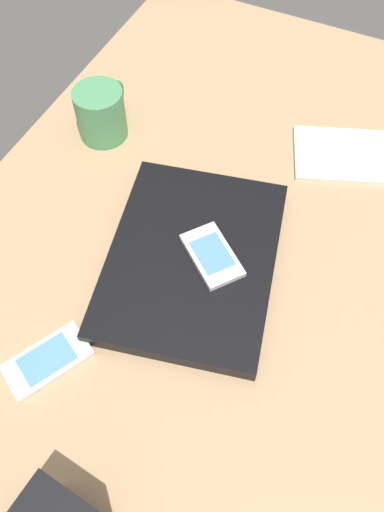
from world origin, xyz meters
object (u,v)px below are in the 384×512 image
cell_phone_on_desk (48,361)px  notepad (352,155)px  coffee_mug (101,113)px  laptop_closed (192,259)px  cell_phone_on_laptop (212,255)px

cell_phone_on_desk → notepad: bearing=-26.1°
cell_phone_on_desk → coffee_mug: 44.34cm
laptop_closed → notepad: 35.70cm
laptop_closed → notepad: bearing=-39.2°
laptop_closed → cell_phone_on_laptop: cell_phone_on_laptop is taller
notepad → cell_phone_on_laptop: bearing=136.3°
cell_phone_on_laptop → coffee_mug: 34.20cm
cell_phone_on_laptop → cell_phone_on_desk: size_ratio=0.90×
cell_phone_on_laptop → cell_phone_on_desk: cell_phone_on_laptop is taller
laptop_closed → cell_phone_on_desk: bearing=141.8°
cell_phone_on_desk → notepad: (54.76, -26.89, -0.16)cm
laptop_closed → notepad: (31.92, -15.96, -0.85)cm
laptop_closed → notepad: laptop_closed is taller
laptop_closed → notepad: size_ratio=1.64×
cell_phone_on_desk → notepad: 61.01cm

